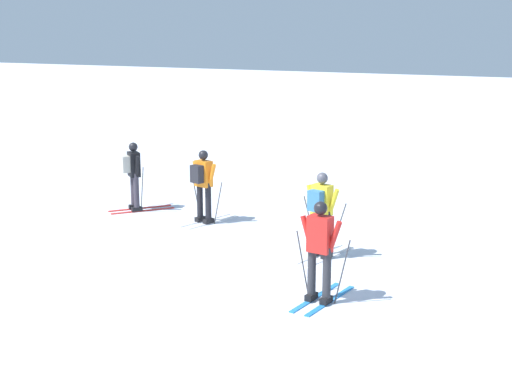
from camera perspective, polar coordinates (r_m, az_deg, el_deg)
The scene contains 6 objects.
ground_plane at distance 13.69m, azimuth -3.17°, elevation -5.94°, with size 120.00×120.00×0.00m, color silver.
far_snow_ridge at distance 31.41m, azimuth 15.65°, elevation 6.31°, with size 80.00×9.71×2.21m, color silver.
skier_orange at distance 16.49m, azimuth -4.23°, elevation 0.73°, with size 0.98×1.64×1.71m.
skier_red at distance 11.70m, azimuth 5.11°, elevation -4.53°, with size 1.00×1.63×1.71m.
skier_yellow at distance 13.96m, azimuth 5.19°, elevation -1.50°, with size 0.99×1.64×1.71m.
skier_black at distance 17.85m, azimuth -9.73°, elevation 1.51°, with size 1.28×1.49×1.71m.
Camera 1 is at (6.77, -11.06, 4.39)m, focal length 50.30 mm.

